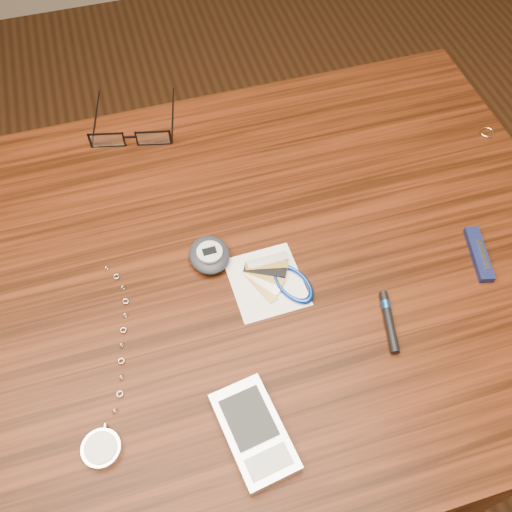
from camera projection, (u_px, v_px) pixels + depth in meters
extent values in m
plane|color=#472814|center=(239.00, 437.00, 1.38)|extent=(3.80, 3.80, 0.00)
cube|color=#391609|center=(225.00, 281.00, 0.77)|extent=(1.00, 0.70, 0.03)
cylinder|color=#4C2814|center=(387.00, 211.00, 1.32)|extent=(0.05, 0.05, 0.71)
cube|color=black|center=(107.00, 140.00, 0.88)|extent=(0.05, 0.01, 0.03)
cube|color=silver|center=(107.00, 140.00, 0.88)|extent=(0.05, 0.01, 0.02)
cylinder|color=black|center=(96.00, 118.00, 0.92)|extent=(0.03, 0.13, 0.00)
cube|color=black|center=(153.00, 138.00, 0.88)|extent=(0.05, 0.01, 0.03)
cube|color=silver|center=(153.00, 138.00, 0.88)|extent=(0.05, 0.01, 0.02)
cylinder|color=black|center=(173.00, 115.00, 0.93)|extent=(0.03, 0.13, 0.00)
cube|color=black|center=(130.00, 137.00, 0.88)|extent=(0.02, 0.01, 0.00)
torus|color=#EBB975|center=(487.00, 132.00, 0.91)|extent=(0.03, 0.03, 0.00)
cylinder|color=silver|center=(102.00, 449.00, 0.63)|extent=(0.04, 0.04, 0.01)
cylinder|color=silver|center=(100.00, 447.00, 0.62)|extent=(0.04, 0.04, 0.00)
cylinder|color=silver|center=(105.00, 427.00, 0.64)|extent=(0.01, 0.01, 0.01)
torus|color=silver|center=(115.00, 411.00, 0.65)|extent=(0.01, 0.01, 0.01)
torus|color=silver|center=(120.00, 394.00, 0.67)|extent=(0.01, 0.01, 0.00)
torus|color=silver|center=(121.00, 377.00, 0.68)|extent=(0.01, 0.01, 0.01)
torus|color=silver|center=(121.00, 361.00, 0.69)|extent=(0.01, 0.01, 0.00)
torus|color=silver|center=(122.00, 345.00, 0.70)|extent=(0.01, 0.01, 0.01)
torus|color=silver|center=(123.00, 330.00, 0.71)|extent=(0.01, 0.01, 0.00)
torus|color=silver|center=(125.00, 315.00, 0.72)|extent=(0.01, 0.00, 0.01)
torus|color=silver|center=(126.00, 301.00, 0.73)|extent=(0.01, 0.01, 0.00)
torus|color=silver|center=(123.00, 288.00, 0.75)|extent=(0.01, 0.00, 0.01)
torus|color=silver|center=(116.00, 277.00, 0.75)|extent=(0.01, 0.01, 0.00)
torus|color=silver|center=(107.00, 268.00, 0.76)|extent=(0.01, 0.01, 0.01)
cube|color=silver|center=(254.00, 432.00, 0.64)|extent=(0.08, 0.13, 0.02)
cube|color=black|center=(249.00, 418.00, 0.64)|extent=(0.06, 0.07, 0.00)
cube|color=#9DA0A5|center=(269.00, 462.00, 0.61)|extent=(0.05, 0.03, 0.00)
ellipsoid|color=black|center=(209.00, 255.00, 0.76)|extent=(0.06, 0.06, 0.02)
cylinder|color=#A6AAAE|center=(210.00, 252.00, 0.75)|extent=(0.03, 0.03, 0.00)
cube|color=black|center=(209.00, 251.00, 0.75)|extent=(0.02, 0.01, 0.00)
cube|color=white|center=(267.00, 282.00, 0.75)|extent=(0.09, 0.10, 0.00)
torus|color=navy|center=(293.00, 284.00, 0.75)|extent=(0.07, 0.07, 0.01)
cube|color=olive|center=(261.00, 287.00, 0.75)|extent=(0.03, 0.06, 0.00)
cube|color=silver|center=(262.00, 281.00, 0.75)|extent=(0.04, 0.05, 0.00)
cube|color=olive|center=(264.00, 276.00, 0.75)|extent=(0.05, 0.05, 0.00)
cube|color=black|center=(265.00, 271.00, 0.75)|extent=(0.06, 0.04, 0.00)
cube|color=olive|center=(267.00, 265.00, 0.76)|extent=(0.06, 0.02, 0.00)
cube|color=silver|center=(268.00, 260.00, 0.76)|extent=(0.06, 0.01, 0.00)
cube|color=black|center=(479.00, 254.00, 0.77)|extent=(0.04, 0.09, 0.01)
cube|color=silver|center=(483.00, 254.00, 0.76)|extent=(0.02, 0.05, 0.00)
cylinder|color=black|center=(389.00, 322.00, 0.71)|extent=(0.03, 0.08, 0.01)
cylinder|color=#1851A9|center=(386.00, 306.00, 0.73)|extent=(0.01, 0.01, 0.01)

